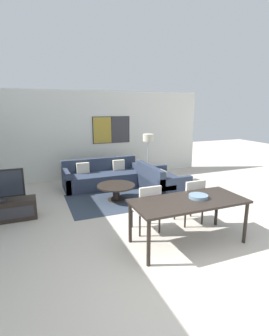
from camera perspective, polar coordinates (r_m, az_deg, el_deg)
ground_plane at (r=3.95m, az=13.41°, el=-23.07°), size 24.00×24.00×0.00m
wall_back at (r=8.69m, az=-8.85°, el=7.14°), size 7.67×0.09×2.80m
area_rug at (r=6.70m, az=-3.97°, el=-6.94°), size 2.39×1.75×0.01m
sofa_main at (r=7.82m, az=-6.97°, el=-1.99°), size 2.26×0.93×0.79m
sofa_side at (r=7.17m, az=5.54°, el=-3.35°), size 0.93×1.49×0.79m
coffee_table at (r=6.60m, az=-4.01°, el=-4.52°), size 0.95×0.95×0.40m
dining_table at (r=4.56m, az=11.71°, el=-7.72°), size 1.95×0.88×0.78m
dining_chair_left at (r=4.91m, az=2.81°, el=-8.23°), size 0.46×0.46×0.92m
dining_chair_centre at (r=5.37m, az=12.24°, el=-6.62°), size 0.46×0.46×0.92m
fruit_bowl at (r=4.66m, az=13.72°, el=-5.98°), size 0.33×0.33×0.06m
floor_lamp at (r=8.15m, az=3.00°, el=5.75°), size 0.33×0.33×1.48m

